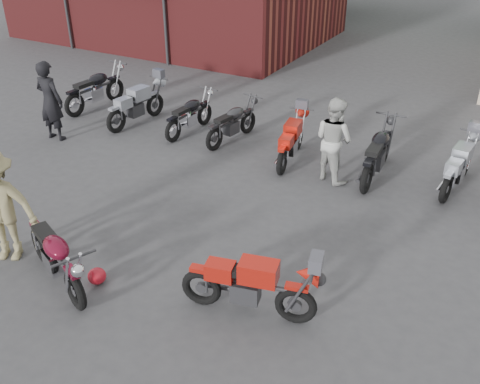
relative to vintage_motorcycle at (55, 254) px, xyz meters
The scene contains 13 objects.
ground 1.43m from the vintage_motorcycle, 37.90° to the left, with size 90.00×90.00×0.00m, color #39383B.
vintage_motorcycle is the anchor object (origin of this frame).
sportbike 3.06m from the vintage_motorcycle, 16.40° to the left, with size 1.95×0.64×1.13m, color #B6180F, non-canonical shape.
helmet 0.73m from the vintage_motorcycle, 31.15° to the left, with size 0.29×0.29×0.27m, color #A3111D.
person_dark 5.96m from the vintage_motorcycle, 136.45° to the left, with size 0.72×0.47×1.96m, color black.
person_light 5.97m from the vintage_motorcycle, 65.74° to the left, with size 0.88×0.69×1.82m, color #B3B4AF.
row_bike_0 7.91m from the vintage_motorcycle, 128.08° to the left, with size 2.12×0.70×1.23m, color black, non-canonical shape.
row_bike_1 6.66m from the vintage_motorcycle, 118.13° to the left, with size 1.98×0.65×1.15m, color #9396A0, non-canonical shape.
row_bike_2 6.25m from the vintage_motorcycle, 104.65° to the left, with size 1.82×0.60×1.05m, color black, non-canonical shape.
row_bike_3 6.13m from the vintage_motorcycle, 93.54° to the left, with size 1.82×0.60×1.05m, color #242527, non-canonical shape.
row_bike_4 5.94m from the vintage_motorcycle, 76.99° to the left, with size 1.88×0.62×1.09m, color red, non-canonical shape.
row_bike_5 6.82m from the vintage_motorcycle, 61.46° to the left, with size 2.12×0.70×1.23m, color black, non-canonical shape.
row_bike_6 7.95m from the vintage_motorcycle, 52.29° to the left, with size 1.89×0.62×1.10m, color gray, non-canonical shape.
Camera 1 is at (4.68, -5.22, 5.44)m, focal length 40.00 mm.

